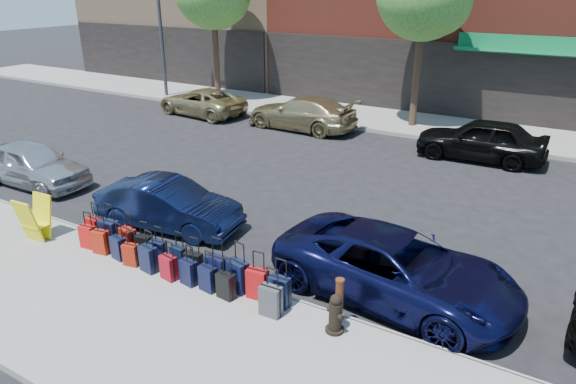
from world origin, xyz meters
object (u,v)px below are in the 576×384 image
Objects in this scene: car_near_1 at (169,205)px; car_far_1 at (302,113)px; car_far_2 at (481,139)px; display_rack at (35,219)px; streetlight at (162,7)px; fire_hydrant at (335,315)px; car_near_0 at (33,164)px; car_far_0 at (201,102)px; suitcase_front_5 at (179,258)px; bollard at (339,300)px; car_near_2 at (396,268)px.

car_far_1 reaches higher than car_near_1.
car_far_2 is at bearing -37.88° from car_near_1.
car_far_2 reaches higher than car_far_1.
streetlight is at bearing 118.32° from display_rack.
streetlight is 17.28m from car_far_2.
streetlight is 1.65× the size of car_far_1.
fire_hydrant is 5.90m from car_near_1.
car_far_2 is at bearing -51.68° from car_near_0.
fire_hydrant is at bearing -115.87° from car_near_1.
car_far_1 is at bearing 146.22° from fire_hydrant.
car_far_0 is 5.32m from car_far_1.
car_far_0 is at bearing 130.44° from suitcase_front_5.
suitcase_front_5 is at bearing -104.97° from car_near_0.
bollard is at bearing 3.80° from suitcase_front_5.
car_far_0 is at bearing -85.76° from car_far_1.
suitcase_front_5 is 7.72m from car_near_0.
fire_hydrant is 14.00m from car_far_1.
suitcase_front_5 is 1.14× the size of fire_hydrant.
bollard is 0.18× the size of car_far_1.
car_near_2 is at bearing -98.38° from car_near_1.
car_near_1 is at bearing -32.48° from car_far_2.
suitcase_front_5 is 2.44m from car_near_1.
display_rack is (-3.88, -0.65, 0.25)m from suitcase_front_5.
streetlight reaches higher than car_near_0.
car_near_0 is 0.81× the size of car_near_2.
car_far_1 reaches higher than car_near_2.
car_far_1 is 7.45m from car_far_2.
car_far_0 is at bearing 108.46° from display_rack.
car_near_1 is at bearing 12.01° from car_far_1.
bollard is 13.74m from car_far_1.
suitcase_front_5 is at bearing -46.72° from streetlight.
car_far_0 reaches higher than suitcase_front_5.
suitcase_front_5 is at bearing -140.07° from car_near_1.
display_rack is 12.36m from car_far_1.
car_near_0 reaches higher than display_rack.
display_rack is 0.22× the size of car_near_2.
fire_hydrant is 0.20× the size of car_near_1.
suitcase_front_5 is 14.52m from car_far_0.
car_near_2 is at bearing -92.75° from car_near_0.
car_near_2 reaches higher than display_rack.
suitcase_front_5 is 0.19× the size of car_far_0.
fire_hydrant is at bearing -2.50° from car_far_2.
fire_hydrant is 1.83m from car_near_2.
suitcase_front_5 is at bearing 43.23° from car_far_0.
car_near_0 reaches higher than car_far_0.
display_rack is at bearing 0.58° from car_far_1.
display_rack is 0.27× the size of car_near_0.
car_far_0 is (-8.84, 11.52, 0.20)m from suitcase_front_5.
car_far_1 reaches higher than bollard.
car_near_2 is 1.09× the size of car_far_0.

